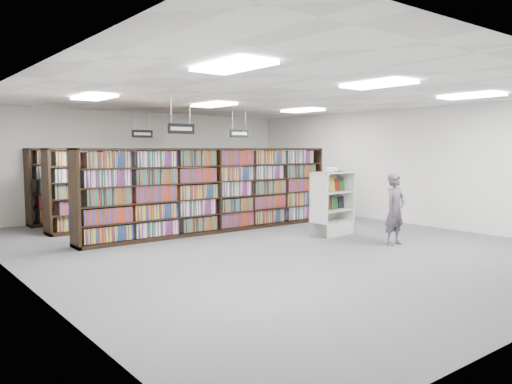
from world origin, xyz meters
TOP-DOWN VIEW (x-y plane):
  - floor at (0.00, 0.00)m, footprint 12.00×12.00m
  - ceiling at (0.00, 0.00)m, footprint 10.00×12.00m
  - wall_back at (0.00, 6.00)m, footprint 10.00×0.10m
  - wall_left at (-5.00, 0.00)m, footprint 0.10×12.00m
  - wall_right at (5.00, 0.00)m, footprint 0.10×12.00m
  - bookshelf_row_near at (0.00, 2.00)m, footprint 7.00×0.60m
  - bookshelf_row_mid at (0.00, 4.00)m, footprint 7.00×0.60m
  - bookshelf_row_far at (0.00, 5.70)m, footprint 7.00×0.60m
  - aisle_sign_left at (-1.50, 1.00)m, footprint 0.65×0.02m
  - aisle_sign_right at (1.50, 3.00)m, footprint 0.65×0.02m
  - aisle_sign_center at (-0.50, 5.00)m, footprint 0.65×0.02m
  - troffer_front_left at (-3.00, -3.00)m, footprint 0.60×1.20m
  - troffer_front_center at (0.00, -3.00)m, footprint 0.60×1.20m
  - troffer_front_right at (3.00, -3.00)m, footprint 0.60×1.20m
  - troffer_back_left at (-3.00, 2.00)m, footprint 0.60×1.20m
  - troffer_back_center at (0.00, 2.00)m, footprint 0.60×1.20m
  - troffer_back_right at (3.00, 2.00)m, footprint 0.60×1.20m
  - endcap_display at (1.98, -0.10)m, footprint 1.14×0.65m
  - open_book at (2.04, -0.07)m, footprint 0.58×0.38m
  - shopper at (2.14, -1.83)m, footprint 0.57×0.38m

SIDE VIEW (x-z plane):
  - floor at x=0.00m, z-range 0.00..0.00m
  - endcap_display at x=1.98m, z-range -0.26..1.27m
  - shopper at x=2.14m, z-range 0.00..1.55m
  - bookshelf_row_near at x=0.00m, z-range 0.00..2.10m
  - bookshelf_row_mid at x=0.00m, z-range 0.00..2.10m
  - bookshelf_row_far at x=0.00m, z-range 0.00..2.10m
  - open_book at x=2.04m, z-range 1.50..1.62m
  - wall_back at x=0.00m, z-range 0.00..3.20m
  - wall_left at x=-5.00m, z-range 0.00..3.20m
  - wall_right at x=5.00m, z-range 0.00..3.20m
  - aisle_sign_left at x=-1.50m, z-range 2.13..2.93m
  - aisle_sign_right at x=1.50m, z-range 2.13..2.93m
  - aisle_sign_center at x=-0.50m, z-range 2.13..2.93m
  - troffer_front_left at x=-3.00m, z-range 3.14..3.18m
  - troffer_front_center at x=0.00m, z-range 3.14..3.18m
  - troffer_front_right at x=3.00m, z-range 3.14..3.18m
  - troffer_back_left at x=-3.00m, z-range 3.14..3.18m
  - troffer_back_center at x=0.00m, z-range 3.14..3.18m
  - troffer_back_right at x=3.00m, z-range 3.14..3.18m
  - ceiling at x=0.00m, z-range 3.15..3.25m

